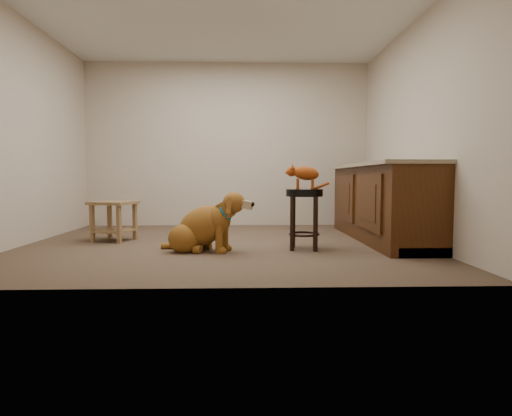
{
  "coord_description": "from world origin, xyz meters",
  "views": [
    {
      "loc": [
        0.25,
        -4.93,
        0.76
      ],
      "look_at": [
        0.38,
        -0.44,
        0.45
      ],
      "focal_mm": 30.0,
      "sensor_mm": 36.0,
      "label": 1
    }
  ],
  "objects_px": {
    "side_table": "(114,215)",
    "golden_retriever": "(203,228)",
    "wood_stool": "(362,209)",
    "tabby_kitten": "(303,174)",
    "padded_stool": "(304,207)"
  },
  "relations": [
    {
      "from": "wood_stool",
      "to": "golden_retriever",
      "type": "distance_m",
      "value": 2.36
    },
    {
      "from": "wood_stool",
      "to": "golden_retriever",
      "type": "height_order",
      "value": "wood_stool"
    },
    {
      "from": "wood_stool",
      "to": "tabby_kitten",
      "type": "bearing_deg",
      "value": -130.56
    },
    {
      "from": "padded_stool",
      "to": "tabby_kitten",
      "type": "relative_size",
      "value": 1.35
    },
    {
      "from": "padded_stool",
      "to": "golden_retriever",
      "type": "height_order",
      "value": "padded_stool"
    },
    {
      "from": "side_table",
      "to": "tabby_kitten",
      "type": "distance_m",
      "value": 2.37
    },
    {
      "from": "golden_retriever",
      "to": "wood_stool",
      "type": "bearing_deg",
      "value": 47.73
    },
    {
      "from": "side_table",
      "to": "golden_retriever",
      "type": "bearing_deg",
      "value": -33.75
    },
    {
      "from": "padded_stool",
      "to": "tabby_kitten",
      "type": "xyz_separation_m",
      "value": [
        -0.01,
        0.0,
        0.35
      ]
    },
    {
      "from": "wood_stool",
      "to": "padded_stool",
      "type": "bearing_deg",
      "value": -130.17
    },
    {
      "from": "padded_stool",
      "to": "golden_retriever",
      "type": "bearing_deg",
      "value": -175.43
    },
    {
      "from": "padded_stool",
      "to": "tabby_kitten",
      "type": "height_order",
      "value": "tabby_kitten"
    },
    {
      "from": "golden_retriever",
      "to": "tabby_kitten",
      "type": "xyz_separation_m",
      "value": [
        1.06,
        0.09,
        0.56
      ]
    },
    {
      "from": "tabby_kitten",
      "to": "side_table",
      "type": "bearing_deg",
      "value": 171.96
    },
    {
      "from": "side_table",
      "to": "golden_retriever",
      "type": "distance_m",
      "value": 1.39
    }
  ]
}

